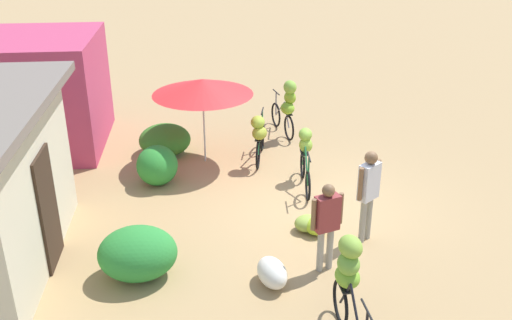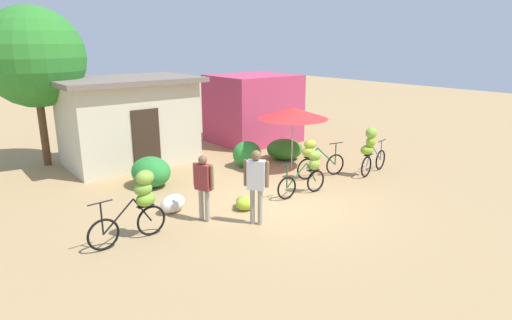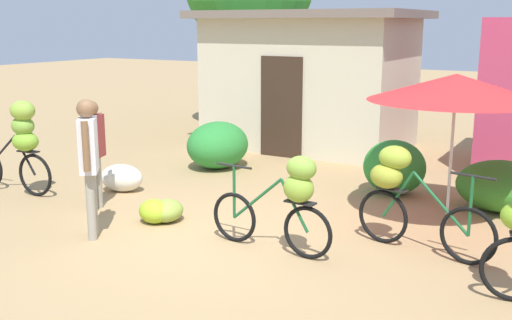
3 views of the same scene
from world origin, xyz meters
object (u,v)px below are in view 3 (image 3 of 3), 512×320
at_px(person_bystander, 89,154).
at_px(bicycle_center_loaded, 403,189).
at_px(banana_pile_on_ground, 161,211).
at_px(produce_sack, 122,178).
at_px(bicycle_near_pile, 287,197).
at_px(bicycle_leftmost, 20,140).
at_px(building_low, 310,79).
at_px(market_umbrella, 456,87).
at_px(person_vendor, 93,144).

bearing_deg(person_bystander, bicycle_center_loaded, 24.37).
relative_size(banana_pile_on_ground, produce_sack, 0.97).
relative_size(bicycle_near_pile, banana_pile_on_ground, 2.41).
bearing_deg(bicycle_leftmost, bicycle_near_pile, -2.67).
relative_size(bicycle_leftmost, bicycle_center_loaded, 1.01).
height_order(building_low, market_umbrella, building_low).
xyz_separation_m(building_low, bicycle_center_loaded, (3.62, -5.17, -0.74)).
xyz_separation_m(market_umbrella, bicycle_leftmost, (-6.08, -1.91, -0.94)).
height_order(building_low, person_bystander, building_low).
height_order(bicycle_center_loaded, person_bystander, person_bystander).
xyz_separation_m(building_low, produce_sack, (-1.00, -4.92, -1.25)).
distance_m(bicycle_near_pile, produce_sack, 3.73).
relative_size(bicycle_leftmost, produce_sack, 2.46).
bearing_deg(produce_sack, bicycle_near_pile, -17.82).
bearing_deg(bicycle_near_pile, produce_sack, 162.18).
bearing_deg(person_bystander, produce_sack, 122.51).
xyz_separation_m(market_umbrella, person_bystander, (-3.71, -2.82, -0.75)).
bearing_deg(building_low, bicycle_center_loaded, -55.03).
xyz_separation_m(bicycle_leftmost, banana_pile_on_ground, (2.73, -0.01, -0.72)).
distance_m(banana_pile_on_ground, produce_sack, 1.78).
xyz_separation_m(market_umbrella, bicycle_center_loaded, (-0.26, -1.25, -1.09)).
relative_size(bicycle_leftmost, bicycle_near_pile, 1.05).
relative_size(person_vendor, person_bystander, 0.90).
distance_m(bicycle_leftmost, banana_pile_on_ground, 2.82).
bearing_deg(bicycle_leftmost, person_vendor, -0.12).
height_order(bicycle_near_pile, bicycle_center_loaded, bicycle_center_loaded).
distance_m(bicycle_center_loaded, produce_sack, 4.65).
relative_size(bicycle_leftmost, person_bystander, 0.99).
bearing_deg(person_vendor, person_bystander, -47.68).
xyz_separation_m(banana_pile_on_ground, person_vendor, (-1.18, 0.00, 0.80)).
bearing_deg(person_vendor, building_low, 83.55).
distance_m(market_umbrella, banana_pile_on_ground, 4.21).
xyz_separation_m(bicycle_center_loaded, banana_pile_on_ground, (-3.10, -0.67, -0.57)).
relative_size(bicycle_near_pile, produce_sack, 2.35).
distance_m(building_low, bicycle_center_loaded, 6.36).
bearing_deg(produce_sack, bicycle_center_loaded, -3.15).
bearing_deg(person_vendor, produce_sack, 110.19).
bearing_deg(bicycle_center_loaded, bicycle_near_pile, -141.05).
distance_m(building_low, market_umbrella, 5.53).
bearing_deg(person_vendor, bicycle_leftmost, 179.88).
bearing_deg(banana_pile_on_ground, bicycle_near_pile, -6.09).
bearing_deg(person_vendor, banana_pile_on_ground, -0.15).
relative_size(bicycle_center_loaded, produce_sack, 2.44).
height_order(produce_sack, person_bystander, person_bystander).
distance_m(bicycle_near_pile, bicycle_center_loaded, 1.40).
xyz_separation_m(bicycle_near_pile, bicycle_center_loaded, (1.09, 0.88, 0.04)).
relative_size(market_umbrella, banana_pile_on_ground, 3.34).
bearing_deg(person_bystander, market_umbrella, 37.17).
relative_size(market_umbrella, produce_sack, 3.25).
xyz_separation_m(banana_pile_on_ground, person_bystander, (-0.36, -0.90, 0.92)).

